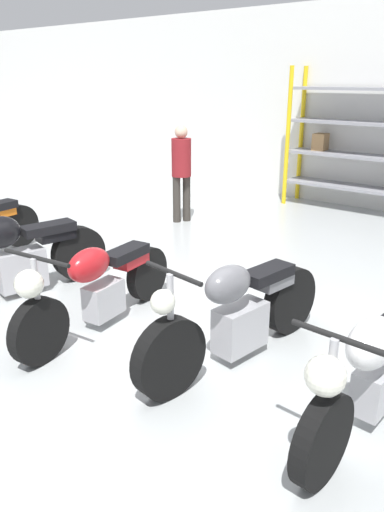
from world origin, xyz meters
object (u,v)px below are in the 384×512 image
object	(u,v)px
motorcycle_white	(374,368)
motorcycle_black	(16,258)
motorcycle_grey	(237,314)
person_browsing	(181,166)
motorcycle_red	(97,286)

from	to	relation	value
motorcycle_white	motorcycle_black	bearing A→B (deg)	-83.53
motorcycle_grey	person_browsing	distance (m)	4.47
motorcycle_grey	person_browsing	world-z (taller)	person_browsing
motorcycle_black	motorcycle_white	xyz separation A→B (m)	(3.87, 0.21, 0.03)
motorcycle_red	motorcycle_grey	world-z (taller)	motorcycle_grey
motorcycle_black	motorcycle_grey	world-z (taller)	motorcycle_black
motorcycle_grey	person_browsing	size ratio (longest dim) A/B	1.35
person_browsing	motorcycle_red	bearing A→B (deg)	145.37
motorcycle_red	motorcycle_black	bearing A→B (deg)	-96.31
motorcycle_black	person_browsing	distance (m)	3.54
motorcycle_grey	person_browsing	bearing A→B (deg)	-126.21
motorcycle_grey	motorcycle_white	distance (m)	1.22
motorcycle_grey	motorcycle_white	world-z (taller)	motorcycle_grey
motorcycle_black	motorcycle_red	xyz separation A→B (m)	(1.30, 0.02, 0.01)
motorcycle_black	motorcycle_white	size ratio (longest dim) A/B	1.06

